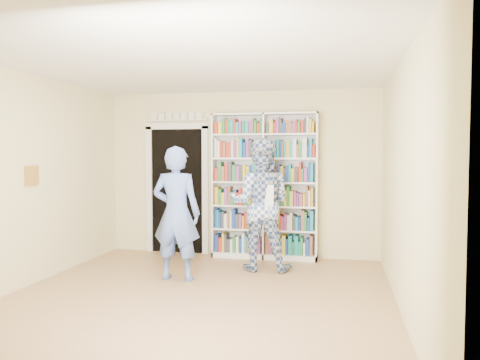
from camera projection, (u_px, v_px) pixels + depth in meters
The scene contains 11 objects.
floor at pixel (195, 300), 5.36m from camera, with size 5.00×5.00×0.00m, color #A2774E.
ceiling at pixel (194, 62), 5.22m from camera, with size 5.00×5.00×0.00m, color white.
wall_back at pixel (241, 174), 7.73m from camera, with size 4.50×4.50×0.00m, color beige.
wall_left at pixel (20, 180), 5.76m from camera, with size 5.00×5.00×0.00m, color beige.
wall_right at pixel (403, 185), 4.82m from camera, with size 5.00×5.00×0.00m, color beige.
bookshelf at pixel (265, 185), 7.50m from camera, with size 1.69×0.32×2.33m.
doorway at pixel (177, 183), 7.95m from camera, with size 1.10×0.08×2.43m.
wall_art at pixel (32, 176), 5.95m from camera, with size 0.03×0.25×0.25m, color brown.
man_blue at pixel (176, 213), 6.19m from camera, with size 0.65×0.43×1.78m, color #5876C4.
man_plaid at pixel (260, 204), 6.75m from camera, with size 0.93×0.72×1.91m, color #304C92.
paper_sheet at pixel (266, 196), 6.47m from camera, with size 0.23×0.01×0.32m, color white.
Camera 1 is at (1.61, -5.06, 1.65)m, focal length 35.00 mm.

